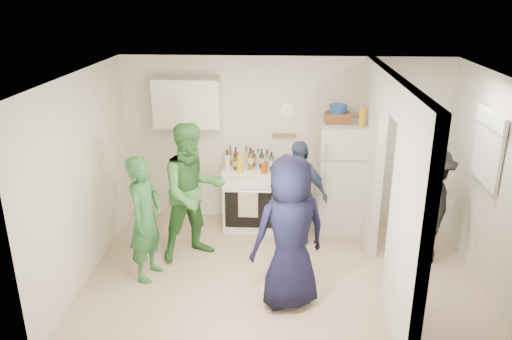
{
  "coord_description": "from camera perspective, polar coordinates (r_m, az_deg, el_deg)",
  "views": [
    {
      "loc": [
        -0.01,
        -5.47,
        3.39
      ],
      "look_at": [
        -0.35,
        0.4,
        1.25
      ],
      "focal_mm": 35.0,
      "sensor_mm": 36.0,
      "label": 1
    }
  ],
  "objects": [
    {
      "name": "nook_window_frame",
      "position": [
        6.39,
        25.0,
        2.29
      ],
      "size": [
        0.04,
        0.76,
        0.86
      ],
      "primitive_type": "cube",
      "color": "white",
      "rests_on": "wall_right"
    },
    {
      "name": "partition_pier_front",
      "position": [
        5.01,
        17.05,
        -6.22
      ],
      "size": [
        0.12,
        1.2,
        2.5
      ],
      "primitive_type": "cube",
      "color": "silver",
      "rests_on": "floor"
    },
    {
      "name": "bottle_f",
      "position": [
        7.23,
        0.65,
        1.31
      ],
      "size": [
        0.07,
        0.07,
        0.29
      ],
      "primitive_type": "cylinder",
      "color": "#133527",
      "rests_on": "stove"
    },
    {
      "name": "wall_front",
      "position": [
        4.33,
        3.06,
        -9.63
      ],
      "size": [
        4.8,
        0.0,
        4.8
      ],
      "primitive_type": "plane",
      "rotation": [
        -1.57,
        0.0,
        0.0
      ],
      "color": "silver",
      "rests_on": "floor"
    },
    {
      "name": "bottle_k",
      "position": [
        7.3,
        -2.31,
        1.5
      ],
      "size": [
        0.07,
        0.07,
        0.3
      ],
      "primitive_type": "cylinder",
      "color": "brown",
      "rests_on": "stove"
    },
    {
      "name": "spice_shelf",
      "position": [
        7.4,
        3.25,
        3.98
      ],
      "size": [
        0.35,
        0.08,
        0.03
      ],
      "primitive_type": "cube",
      "color": "olive",
      "rests_on": "wall_back"
    },
    {
      "name": "nook_window",
      "position": [
        6.39,
        25.13,
        2.28
      ],
      "size": [
        0.03,
        0.7,
        0.8
      ],
      "primitive_type": "cube",
      "color": "black",
      "rests_on": "wall_right"
    },
    {
      "name": "red_cup",
      "position": [
        7.06,
        0.94,
        0.11
      ],
      "size": [
        0.09,
        0.09,
        0.12
      ],
      "primitive_type": "cylinder",
      "color": "#BB320C",
      "rests_on": "stove"
    },
    {
      "name": "person_navy",
      "position": [
        5.49,
        3.88,
        -7.21
      ],
      "size": [
        1.02,
        0.86,
        1.76
      ],
      "primitive_type": "imported",
      "rotation": [
        0.0,
        0.0,
        -2.73
      ],
      "color": "black",
      "rests_on": "floor"
    },
    {
      "name": "bottle_b",
      "position": [
        7.17,
        -2.35,
        0.97
      ],
      "size": [
        0.06,
        0.06,
        0.25
      ],
      "primitive_type": "cylinder",
      "color": "#204416",
      "rests_on": "stove"
    },
    {
      "name": "bottle_j",
      "position": [
        7.14,
        1.77,
        1.03
      ],
      "size": [
        0.08,
        0.08,
        0.28
      ],
      "primitive_type": "cylinder",
      "color": "#296B24",
      "rests_on": "stove"
    },
    {
      "name": "wall_left",
      "position": [
        6.34,
        -19.09,
        -0.87
      ],
      "size": [
        0.0,
        3.4,
        3.4
      ],
      "primitive_type": "plane",
      "rotation": [
        1.57,
        0.0,
        1.57
      ],
      "color": "silver",
      "rests_on": "floor"
    },
    {
      "name": "ceiling",
      "position": [
        5.54,
        3.42,
        10.73
      ],
      "size": [
        4.8,
        4.8,
        0.0
      ],
      "primitive_type": "plane",
      "rotation": [
        3.14,
        0.0,
        0.0
      ],
      "color": "white",
      "rests_on": "wall_back"
    },
    {
      "name": "floor",
      "position": [
        6.43,
        2.96,
        -11.83
      ],
      "size": [
        4.8,
        4.8,
        0.0
      ],
      "primitive_type": "plane",
      "color": "#C7AD8C",
      "rests_on": "ground"
    },
    {
      "name": "blue_bowl",
      "position": [
        7.07,
        9.36,
        6.95
      ],
      "size": [
        0.24,
        0.24,
        0.11
      ],
      "primitive_type": "cylinder",
      "color": "#163B98",
      "rests_on": "wicker_basket"
    },
    {
      "name": "partition_header",
      "position": [
        5.7,
        15.65,
        8.27
      ],
      "size": [
        0.12,
        1.0,
        0.4
      ],
      "primitive_type": "cube",
      "color": "silver",
      "rests_on": "partition_pier_back"
    },
    {
      "name": "person_nook",
      "position": [
        6.78,
        19.14,
        -3.81
      ],
      "size": [
        0.64,
        1.04,
        1.56
      ],
      "primitive_type": "imported",
      "rotation": [
        0.0,
        0.0,
        -1.64
      ],
      "color": "black",
      "rests_on": "floor"
    },
    {
      "name": "yellow_cup_stack_top",
      "position": [
        6.99,
        12.07,
        5.94
      ],
      "size": [
        0.09,
        0.09,
        0.25
      ],
      "primitive_type": "cylinder",
      "color": "gold",
      "rests_on": "fridge"
    },
    {
      "name": "nook_valance",
      "position": [
        6.29,
        25.26,
        5.33
      ],
      "size": [
        0.04,
        0.82,
        0.18
      ],
      "primitive_type": "cube",
      "color": "white",
      "rests_on": "wall_right"
    },
    {
      "name": "upper_cabinet",
      "position": [
        7.29,
        -7.85,
        7.63
      ],
      "size": [
        0.95,
        0.34,
        0.7
      ],
      "primitive_type": "cube",
      "color": "silver",
      "rests_on": "wall_back"
    },
    {
      "name": "bottle_d",
      "position": [
        7.19,
        -0.64,
        1.33
      ],
      "size": [
        0.07,
        0.07,
        0.32
      ],
      "primitive_type": "cylinder",
      "color": "brown",
      "rests_on": "stove"
    },
    {
      "name": "person_green_center",
      "position": [
        6.5,
        -7.19,
        -2.52
      ],
      "size": [
        1.12,
        1.06,
        1.83
      ],
      "primitive_type": "imported",
      "rotation": [
        0.0,
        0.0,
        0.57
      ],
      "color": "#388039",
      "rests_on": "floor"
    },
    {
      "name": "bottle_a",
      "position": [
        7.36,
        -2.96,
        1.67
      ],
      "size": [
        0.06,
        0.06,
        0.3
      ],
      "primitive_type": "cylinder",
      "color": "brown",
      "rests_on": "stove"
    },
    {
      "name": "bottle_e",
      "position": [
        7.41,
        0.22,
        1.59
      ],
      "size": [
        0.06,
        0.06,
        0.24
      ],
      "primitive_type": "cylinder",
      "color": "#B0B8C3",
      "rests_on": "stove"
    },
    {
      "name": "person_green_left",
      "position": [
        6.17,
        -12.5,
        -5.43
      ],
      "size": [
        0.49,
        0.64,
        1.58
      ],
      "primitive_type": "imported",
      "rotation": [
        0.0,
        0.0,
        1.36
      ],
      "color": "#2C6E38",
      "rests_on": "floor"
    },
    {
      "name": "bottle_i",
      "position": [
        7.32,
        -0.36,
        1.38
      ],
      "size": [
        0.07,
        0.07,
        0.25
      ],
      "primitive_type": "cylinder",
      "color": "#632311",
      "rests_on": "stove"
    },
    {
      "name": "partition_pier_back",
      "position": [
        7.01,
        13.07,
        1.71
      ],
      "size": [
        0.12,
        1.2,
        2.5
      ],
      "primitive_type": "cube",
      "color": "silver",
      "rests_on": "floor"
    },
    {
      "name": "bottle_c",
      "position": [
        7.38,
        -1.13,
        1.68
      ],
      "size": [
        0.06,
        0.06,
        0.29
      ],
      "primitive_type": "cylinder",
      "color": "#B0B7BF",
      "rests_on": "stove"
    },
    {
      "name": "wall_right",
      "position": [
        6.35,
        25.4,
        -1.72
      ],
      "size": [
        0.0,
        3.4,
        3.4
      ],
      "primitive_type": "plane",
      "rotation": [
        1.57,
        0.0,
        -1.57
      ],
      "color": "silver",
      "rests_on": "floor"
    },
    {
      "name": "wicker_basket",
      "position": [
        7.1,
        9.3,
        5.93
      ],
      "size": [
        0.35,
        0.25,
        0.15
      ],
      "primitive_type": "cube",
      "color": "brown",
      "rests_on": "fridge"
    },
    {
      "name": "bottle_g",
      "position": [
        7.35,
        1.28,
        1.45
      ],
      "size": [
        0.07,
        0.07,
        0.25
      ],
      "primitive_type": "cylinder",
      "color": "olive",
      "rests_on": "stove"
    },
    {
      "name": "yellow_cup_stack_stove",
      "position": [
        7.04,
        -1.83,
        0.6
      ],
      "size": [
        0.09,
        0.09,
        0.25
      ],
      "primitive_type": "cylinder",
      "color": "#ECB213",
      "rests_on": "stove"
    },
    {
      "name": "stove",
      "position": [
        7.45,
        -0.71,
        -3.12
      ],
      "size": [
        0.78,
        0.65,
        0.93
      ],
      "primitive_type": "cube",
      "color": "white",
      "rests_on": "floor"
    },
    {
      "name": "person_denim",
      "position": [
        6.88,
        4.81,
        -2.63
      ],
      "size": [
        0.94,
        0.75,
        1.5
      ],
      "primitive_type": "imported",
      "rotation": [
        0.0,
        0.0,
        -0.52
      ],
      "color": "#324B6E",
      "rests_on": "floor"
    },
    {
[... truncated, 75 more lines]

